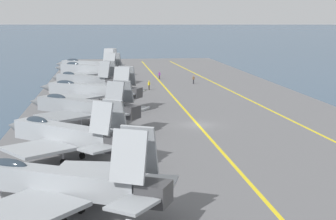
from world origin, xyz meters
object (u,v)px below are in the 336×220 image
parked_jet_fifth (90,90)px  crew_purple_vest (159,75)px  parked_jet_sixth (85,80)px  crew_yellow_vest (149,85)px  parked_jet_seventh (89,70)px  parked_jet_fourth (82,107)px  crew_brown_vest (193,79)px  parked_jet_second (61,182)px  parked_jet_third (66,135)px  parked_jet_eighth (88,65)px

parked_jet_fifth → crew_purple_vest: bearing=-22.2°
parked_jet_sixth → crew_yellow_vest: 12.77m
parked_jet_seventh → crew_yellow_vest: parked_jet_seventh is taller
parked_jet_fourth → crew_yellow_vest: size_ratio=8.87×
parked_jet_fourth → parked_jet_fifth: 14.65m
parked_jet_sixth → parked_jet_seventh: size_ratio=0.87×
crew_purple_vest → crew_brown_vest: bearing=-145.8°
parked_jet_seventh → parked_jet_second: bearing=-180.0°
parked_jet_second → parked_jet_fourth: 28.45m
parked_jet_seventh → crew_yellow_vest: bearing=-135.0°
crew_brown_vest → parked_jet_fifth: bearing=142.1°
parked_jet_seventh → crew_purple_vest: (5.23, -15.00, -1.86)m
parked_jet_third → crew_yellow_vest: (46.90, -11.92, -1.54)m
parked_jet_eighth → parked_jet_sixth: bearing=-179.6°
parked_jet_second → crew_yellow_vest: bearing=-10.4°
parked_jet_second → crew_brown_vest: bearing=-16.9°
parked_jet_fifth → crew_brown_vest: (25.77, -20.09, -1.69)m
crew_yellow_vest → parked_jet_sixth: bearing=114.0°
parked_jet_third → crew_purple_vest: bearing=-13.9°
crew_yellow_vest → parked_jet_third: bearing=165.7°
parked_jet_seventh → parked_jet_eighth: (12.66, 0.49, -0.22)m
parked_jet_fourth → crew_brown_vest: size_ratio=8.83×
parked_jet_sixth → parked_jet_eighth: size_ratio=0.87×
parked_jet_third → parked_jet_fourth: bearing=-3.8°
parked_jet_second → crew_purple_vest: (77.68, -14.97, -1.57)m
parked_jet_third → parked_jet_eighth: size_ratio=0.88×
crew_yellow_vest → crew_brown_vest: bearing=-51.6°
parked_jet_third → parked_jet_eighth: bearing=-0.1°
crew_purple_vest → parked_jet_sixth: bearing=144.8°
parked_jet_sixth → parked_jet_eighth: (29.10, 0.20, -0.03)m
parked_jet_third → parked_jet_eighth: (70.85, -0.16, 0.08)m
parked_jet_third → parked_jet_sixth: parked_jet_third is taller
parked_jet_third → crew_brown_vest: 58.75m
parked_jet_fourth → parked_jet_third: bearing=176.2°
parked_jet_second → parked_jet_eighth: 85.10m
parked_jet_fourth → parked_jet_seventh: (44.00, 0.30, 0.14)m
crew_yellow_vest → crew_brown_vest: 12.41m
crew_yellow_vest → parked_jet_second: bearing=169.6°
crew_yellow_vest → crew_purple_vest: (16.52, -3.72, -0.02)m
parked_jet_third → parked_jet_fifth: parked_jet_fifth is taller
parked_jet_fifth → parked_jet_seventh: bearing=1.8°
parked_jet_fifth → crew_purple_vest: parked_jet_fifth is taller
parked_jet_second → parked_jet_third: 14.27m
parked_jet_fifth → crew_yellow_vest: parked_jet_fifth is taller
parked_jet_second → parked_jet_sixth: size_ratio=1.12×
parked_jet_sixth → crew_purple_vest: parked_jet_sixth is taller
crew_purple_vest → crew_brown_vest: crew_brown_vest is taller
parked_jet_second → crew_yellow_vest: (61.15, -11.24, -1.55)m
parked_jet_second → parked_jet_sixth: parked_jet_second is taller
parked_jet_third → parked_jet_fifth: size_ratio=0.85×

